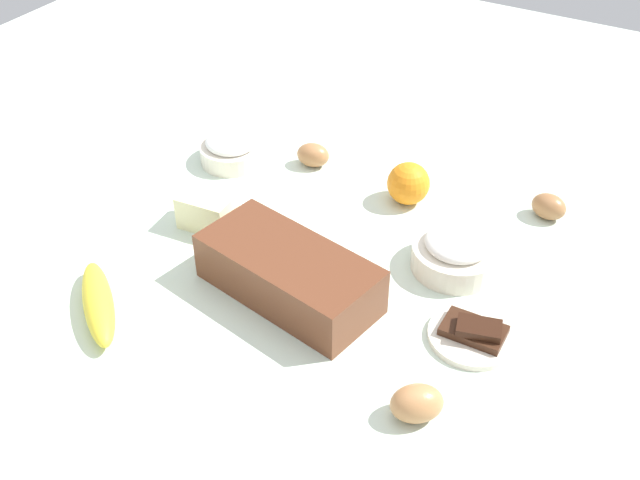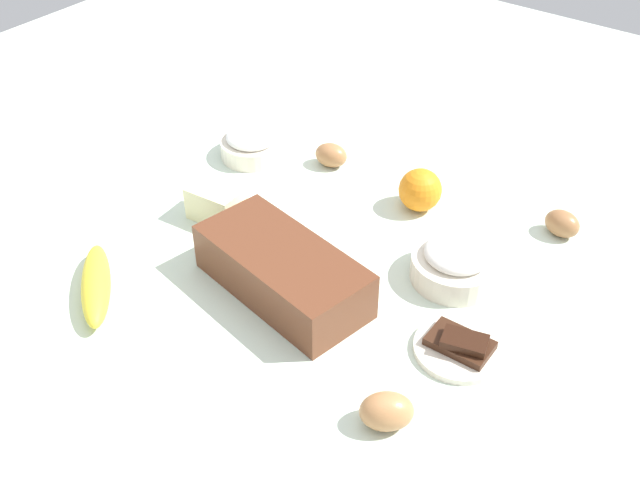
% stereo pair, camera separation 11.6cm
% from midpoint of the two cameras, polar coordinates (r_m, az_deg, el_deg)
% --- Properties ---
extents(ground_plane, '(2.40, 2.40, 0.02)m').
position_cam_midpoint_polar(ground_plane, '(1.25, 2.66, -1.90)').
color(ground_plane, silver).
extents(loaf_pan, '(0.30, 0.18, 0.08)m').
position_cam_midpoint_polar(loaf_pan, '(1.15, 0.19, -2.44)').
color(loaf_pan, brown).
rests_on(loaf_pan, ground_plane).
extents(flour_bowl, '(0.14, 0.14, 0.07)m').
position_cam_midpoint_polar(flour_bowl, '(1.22, 12.84, -1.74)').
color(flour_bowl, silver).
rests_on(flour_bowl, ground_plane).
extents(sugar_bowl, '(0.12, 0.12, 0.06)m').
position_cam_midpoint_polar(sugar_bowl, '(1.48, -2.87, 7.16)').
color(sugar_bowl, silver).
rests_on(sugar_bowl, ground_plane).
extents(banana, '(0.17, 0.16, 0.04)m').
position_cam_midpoint_polar(banana, '(1.20, -13.77, -3.37)').
color(banana, yellow).
rests_on(banana, ground_plane).
extents(orange_fruit, '(0.08, 0.08, 0.08)m').
position_cam_midpoint_polar(orange_fruit, '(1.35, 9.94, 3.62)').
color(orange_fruit, orange).
rests_on(orange_fruit, ground_plane).
extents(butter_block, '(0.10, 0.07, 0.06)m').
position_cam_midpoint_polar(butter_block, '(1.32, -5.27, 2.70)').
color(butter_block, '#F4EDB2').
rests_on(butter_block, ground_plane).
extents(egg_near_butter, '(0.07, 0.06, 0.05)m').
position_cam_midpoint_polar(egg_near_butter, '(1.46, 3.12, 6.28)').
color(egg_near_butter, '#A97145').
rests_on(egg_near_butter, ground_plane).
extents(egg_beside_bowl, '(0.07, 0.05, 0.05)m').
position_cam_midpoint_polar(egg_beside_bowl, '(1.36, 20.00, 1.07)').
color(egg_beside_bowl, '#9B683F').
rests_on(egg_beside_bowl, ground_plane).
extents(egg_loose, '(0.09, 0.08, 0.05)m').
position_cam_midpoint_polar(egg_loose, '(1.00, 8.40, -12.70)').
color(egg_loose, '#B67B4A').
rests_on(egg_loose, ground_plane).
extents(chocolate_plate, '(0.13, 0.13, 0.03)m').
position_cam_midpoint_polar(chocolate_plate, '(1.11, 13.39, -7.88)').
color(chocolate_plate, silver).
rests_on(chocolate_plate, ground_plane).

